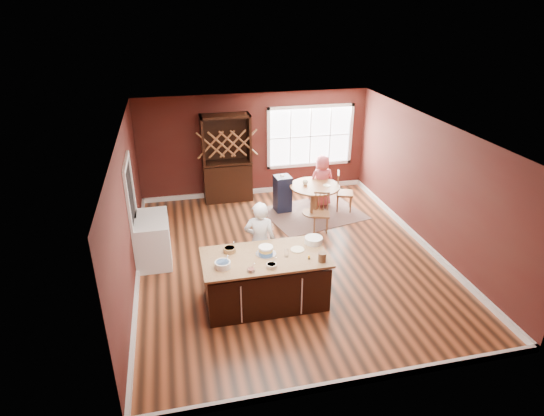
{
  "coord_description": "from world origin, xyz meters",
  "views": [
    {
      "loc": [
        -2.09,
        -7.76,
        4.87
      ],
      "look_at": [
        -0.28,
        0.23,
        1.05
      ],
      "focal_mm": 30.0,
      "sensor_mm": 36.0,
      "label": 1
    }
  ],
  "objects_px": {
    "washer": "(154,245)",
    "dryer": "(154,232)",
    "chair_south": "(321,212)",
    "hutch": "(227,159)",
    "high_chair": "(282,193)",
    "chair_north": "(318,184)",
    "toddler": "(281,181)",
    "seated_woman": "(322,181)",
    "kitchen_island": "(265,280)",
    "chair_east": "(345,191)",
    "baker": "(260,242)",
    "layer_cake": "(266,250)",
    "dining_table": "(315,194)"
  },
  "relations": [
    {
      "from": "dining_table",
      "to": "seated_woman",
      "type": "xyz_separation_m",
      "value": [
        0.33,
        0.46,
        0.13
      ]
    },
    {
      "from": "layer_cake",
      "to": "washer",
      "type": "relative_size",
      "value": 0.37
    },
    {
      "from": "baker",
      "to": "seated_woman",
      "type": "xyz_separation_m",
      "value": [
        2.18,
        2.95,
        -0.13
      ]
    },
    {
      "from": "high_chair",
      "to": "hutch",
      "type": "relative_size",
      "value": 0.42
    },
    {
      "from": "layer_cake",
      "to": "chair_north",
      "type": "distance_m",
      "value": 4.54
    },
    {
      "from": "seated_woman",
      "to": "chair_north",
      "type": "bearing_deg",
      "value": -95.84
    },
    {
      "from": "washer",
      "to": "dryer",
      "type": "distance_m",
      "value": 0.64
    },
    {
      "from": "chair_east",
      "to": "seated_woman",
      "type": "xyz_separation_m",
      "value": [
        -0.47,
        0.41,
        0.17
      ]
    },
    {
      "from": "baker",
      "to": "hutch",
      "type": "relative_size",
      "value": 0.71
    },
    {
      "from": "dining_table",
      "to": "chair_south",
      "type": "distance_m",
      "value": 0.88
    },
    {
      "from": "kitchen_island",
      "to": "high_chair",
      "type": "relative_size",
      "value": 2.23
    },
    {
      "from": "layer_cake",
      "to": "dining_table",
      "type": "bearing_deg",
      "value": 59.18
    },
    {
      "from": "washer",
      "to": "chair_south",
      "type": "bearing_deg",
      "value": 11.09
    },
    {
      "from": "dining_table",
      "to": "dryer",
      "type": "height_order",
      "value": "dryer"
    },
    {
      "from": "chair_south",
      "to": "chair_north",
      "type": "xyz_separation_m",
      "value": [
        0.45,
        1.64,
        0.01
      ]
    },
    {
      "from": "chair_east",
      "to": "washer",
      "type": "xyz_separation_m",
      "value": [
        -4.59,
        -1.64,
        -0.03
      ]
    },
    {
      "from": "chair_south",
      "to": "washer",
      "type": "height_order",
      "value": "washer"
    },
    {
      "from": "dining_table",
      "to": "dryer",
      "type": "distance_m",
      "value": 3.91
    },
    {
      "from": "chair_south",
      "to": "chair_north",
      "type": "height_order",
      "value": "chair_north"
    },
    {
      "from": "kitchen_island",
      "to": "chair_east",
      "type": "distance_m",
      "value": 4.25
    },
    {
      "from": "dining_table",
      "to": "kitchen_island",
      "type": "bearing_deg",
      "value": -120.68
    },
    {
      "from": "chair_north",
      "to": "high_chair",
      "type": "height_order",
      "value": "high_chair"
    },
    {
      "from": "kitchen_island",
      "to": "chair_south",
      "type": "relative_size",
      "value": 2.34
    },
    {
      "from": "hutch",
      "to": "kitchen_island",
      "type": "bearing_deg",
      "value": -89.68
    },
    {
      "from": "chair_north",
      "to": "seated_woman",
      "type": "xyz_separation_m",
      "value": [
        -0.01,
        -0.31,
        0.21
      ]
    },
    {
      "from": "washer",
      "to": "dryer",
      "type": "bearing_deg",
      "value": 90.0
    },
    {
      "from": "high_chair",
      "to": "hutch",
      "type": "bearing_deg",
      "value": 135.55
    },
    {
      "from": "washer",
      "to": "chair_east",
      "type": "bearing_deg",
      "value": 19.68
    },
    {
      "from": "chair_north",
      "to": "hutch",
      "type": "xyz_separation_m",
      "value": [
        -2.27,
        0.58,
        0.67
      ]
    },
    {
      "from": "dining_table",
      "to": "toddler",
      "type": "relative_size",
      "value": 4.63
    },
    {
      "from": "chair_east",
      "to": "high_chair",
      "type": "height_order",
      "value": "chair_east"
    },
    {
      "from": "chair_south",
      "to": "dining_table",
      "type": "bearing_deg",
      "value": 100.75
    },
    {
      "from": "baker",
      "to": "layer_cake",
      "type": "relative_size",
      "value": 4.57
    },
    {
      "from": "baker",
      "to": "chair_south",
      "type": "height_order",
      "value": "baker"
    },
    {
      "from": "baker",
      "to": "washer",
      "type": "xyz_separation_m",
      "value": [
        -1.94,
        0.9,
        -0.33
      ]
    },
    {
      "from": "baker",
      "to": "layer_cake",
      "type": "xyz_separation_m",
      "value": [
        -0.03,
        -0.65,
        0.2
      ]
    },
    {
      "from": "chair_north",
      "to": "toddler",
      "type": "height_order",
      "value": "toddler"
    },
    {
      "from": "kitchen_island",
      "to": "baker",
      "type": "distance_m",
      "value": 0.81
    },
    {
      "from": "chair_east",
      "to": "toddler",
      "type": "relative_size",
      "value": 3.85
    },
    {
      "from": "dryer",
      "to": "high_chair",
      "type": "bearing_deg",
      "value": 23.13
    },
    {
      "from": "toddler",
      "to": "chair_east",
      "type": "bearing_deg",
      "value": -10.93
    },
    {
      "from": "kitchen_island",
      "to": "seated_woman",
      "type": "distance_m",
      "value": 4.31
    },
    {
      "from": "chair_south",
      "to": "hutch",
      "type": "height_order",
      "value": "hutch"
    },
    {
      "from": "baker",
      "to": "kitchen_island",
      "type": "bearing_deg",
      "value": 101.17
    },
    {
      "from": "chair_south",
      "to": "kitchen_island",
      "type": "bearing_deg",
      "value": -109.14
    },
    {
      "from": "dryer",
      "to": "layer_cake",
      "type": "bearing_deg",
      "value": -48.93
    },
    {
      "from": "kitchen_island",
      "to": "high_chair",
      "type": "distance_m",
      "value": 3.78
    },
    {
      "from": "hutch",
      "to": "toddler",
      "type": "bearing_deg",
      "value": -40.14
    },
    {
      "from": "chair_south",
      "to": "washer",
      "type": "relative_size",
      "value": 0.97
    },
    {
      "from": "dining_table",
      "to": "chair_east",
      "type": "distance_m",
      "value": 0.8
    }
  ]
}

